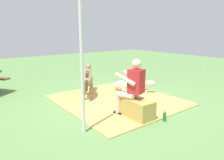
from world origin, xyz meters
The scene contains 8 objects.
ground_plane centered at (0.00, 0.00, 0.00)m, with size 24.00×24.00×0.00m, color #608C4C.
hay_patch centered at (-0.01, -0.10, 0.01)m, with size 3.20×2.95×0.02m, color tan.
hay_bale centered at (-1.20, 0.29, 0.21)m, with size 0.76×0.41×0.43m, color tan.
person_seated centered at (-1.04, 0.33, 0.71)m, with size 0.72×0.54×1.31m.
pony_standing centered at (0.78, 0.37, 0.53)m, with size 1.18×0.90×0.89m.
pony_lying centered at (0.43, -0.97, 0.19)m, with size 1.26×0.98×0.42m.
soda_bottle centered at (-1.69, -0.05, 0.12)m, with size 0.07×0.07×0.24m.
tent_pole_left centered at (-1.09, 1.58, 1.19)m, with size 0.06×0.06×2.38m, color silver.
Camera 1 is at (-4.30, 3.36, 1.88)m, focal length 33.34 mm.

